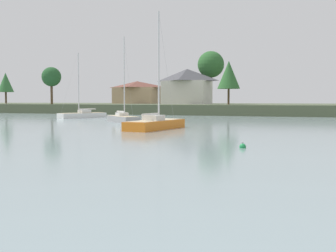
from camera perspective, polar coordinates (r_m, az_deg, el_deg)
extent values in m
cube|color=#4C563D|center=(106.57, 12.42, 2.35)|extent=(241.49, 47.13, 2.17)
cube|color=orange|center=(45.50, -1.70, -0.25)|extent=(3.79, 9.55, 1.62)
cube|color=#CCB78E|center=(45.46, -1.70, 0.79)|extent=(3.40, 8.95, 0.04)
cube|color=silver|center=(45.04, -1.99, 1.14)|extent=(1.97, 2.23, 0.56)
cylinder|color=silver|center=(46.21, -1.27, 8.18)|extent=(0.19, 0.19, 11.80)
cylinder|color=silver|center=(44.45, -2.39, 1.60)|extent=(0.58, 3.71, 0.15)
cylinder|color=silver|center=(44.45, -2.39, 1.66)|extent=(0.53, 3.34, 0.14)
cylinder|color=#999999|center=(47.85, -0.21, 7.99)|extent=(0.45, 3.71, 11.75)
cube|color=white|center=(77.00, -11.57, 1.22)|extent=(5.95, 9.08, 1.43)
cube|color=#CCB78E|center=(76.97, -11.58, 1.76)|extent=(5.47, 8.48, 0.04)
cube|color=silver|center=(77.20, -11.30, 1.99)|extent=(2.17, 2.41, 0.54)
cylinder|color=silver|center=(76.61, -12.08, 5.74)|extent=(0.18, 0.18, 10.64)
cylinder|color=silver|center=(77.54, -10.91, 2.27)|extent=(1.69, 3.30, 0.14)
cylinder|color=silver|center=(77.54, -10.91, 2.31)|extent=(1.53, 2.97, 0.14)
cylinder|color=#999999|center=(75.67, -13.24, 5.74)|extent=(1.58, 3.26, 10.59)
cube|color=gray|center=(60.02, -6.15, 0.63)|extent=(7.27, 7.03, 1.48)
cube|color=#CCB78E|center=(59.99, -6.16, 1.36)|extent=(6.74, 6.52, 0.04)
cube|color=silver|center=(60.35, -6.29, 1.62)|extent=(2.22, 2.21, 0.48)
cylinder|color=silver|center=(59.44, -5.98, 6.72)|extent=(0.16, 0.16, 11.13)
cylinder|color=silver|center=(60.86, -6.48, 1.95)|extent=(2.40, 2.28, 0.13)
cylinder|color=silver|center=(60.86, -6.48, 2.00)|extent=(2.18, 2.07, 0.14)
cylinder|color=#999999|center=(57.95, -5.42, 6.79)|extent=(2.34, 2.21, 11.08)
sphere|color=#1E8C47|center=(28.10, 10.12, -2.80)|extent=(0.44, 0.44, 0.44)
torus|color=#333338|center=(28.07, 10.12, -2.27)|extent=(0.12, 0.12, 0.02)
cylinder|color=brown|center=(130.30, -21.19, 4.08)|extent=(0.53, 0.53, 5.51)
cone|color=#336B38|center=(130.39, -21.22, 5.56)|extent=(4.54, 4.54, 5.55)
cylinder|color=brown|center=(104.62, -15.55, 4.39)|extent=(0.58, 0.58, 5.53)
sphere|color=#235128|center=(104.76, -15.58, 6.47)|extent=(4.62, 4.62, 4.62)
cylinder|color=brown|center=(110.39, 5.83, 5.28)|extent=(0.80, 0.80, 8.71)
sphere|color=#2D602D|center=(110.73, 5.85, 8.33)|extent=(6.90, 6.90, 6.90)
cylinder|color=brown|center=(93.69, 8.24, 4.69)|extent=(0.46, 0.46, 5.82)
cone|color=#2D602D|center=(93.84, 8.26, 6.91)|extent=(4.99, 4.99, 6.10)
cube|color=silver|center=(107.12, 2.61, 4.57)|extent=(10.94, 9.29, 5.82)
pyramid|color=#47474C|center=(107.29, 2.62, 6.95)|extent=(11.82, 10.03, 3.08)
cube|color=tan|center=(119.84, -4.21, 4.15)|extent=(11.78, 8.45, 4.56)
pyramid|color=brown|center=(119.92, -4.22, 5.67)|extent=(12.72, 9.12, 1.79)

